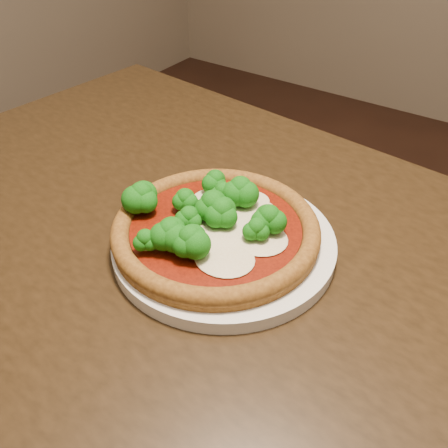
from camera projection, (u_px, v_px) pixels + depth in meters
The scene contains 3 objects.
dining_table at pixel (264, 324), 0.68m from camera, with size 1.38×0.86×0.75m.
plate at pixel (224, 243), 0.64m from camera, with size 0.28×0.28×0.02m, color silver.
pizza at pixel (214, 224), 0.63m from camera, with size 0.26×0.26×0.06m.
Camera 1 is at (0.06, -0.59, 1.17)m, focal length 40.00 mm.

